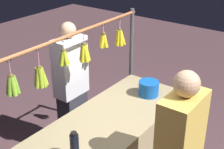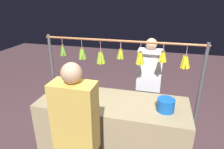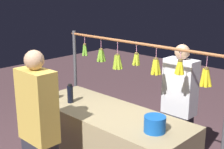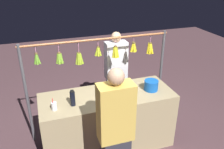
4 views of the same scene
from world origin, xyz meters
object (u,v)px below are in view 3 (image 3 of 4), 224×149
Objects in this scene: blue_bucket at (155,124)px; customer_person at (39,137)px; water_bottle at (70,94)px; vendor_person at (179,111)px; drink_cup at (55,94)px.

customer_person is at bearing 42.11° from blue_bucket.
vendor_person is (-0.91, -0.90, -0.22)m from water_bottle.
water_bottle is 0.14× the size of vendor_person.
vendor_person is at bearing -141.35° from drink_cup.
customer_person reaches higher than drink_cup.
vendor_person is at bearing -109.23° from customer_person.
blue_bucket is at bearing -177.26° from water_bottle.
drink_cup is at bearing 7.59° from water_bottle.
water_bottle is 1.18m from blue_bucket.
water_bottle is at bearing 44.41° from vendor_person.
drink_cup is at bearing 3.59° from blue_bucket.
water_bottle is 0.25m from drink_cup.
blue_bucket is (-1.18, -0.06, -0.03)m from water_bottle.
blue_bucket is 0.13× the size of vendor_person.
customer_person is (0.55, 1.57, 0.04)m from vendor_person.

